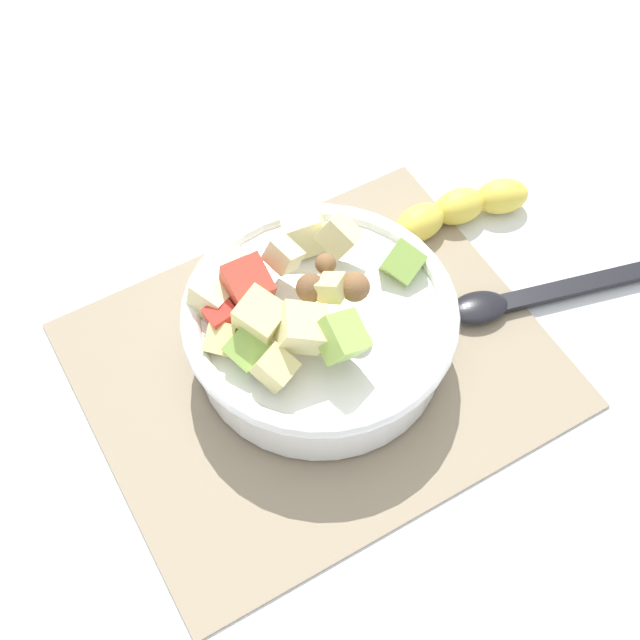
{
  "coord_description": "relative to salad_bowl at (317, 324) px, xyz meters",
  "views": [
    {
      "loc": [
        0.2,
        0.35,
        0.68
      ],
      "look_at": [
        -0.01,
        -0.01,
        0.05
      ],
      "focal_mm": 48.91,
      "sensor_mm": 36.0,
      "label": 1
    }
  ],
  "objects": [
    {
      "name": "placemat",
      "position": [
        0.01,
        0.01,
        -0.05
      ],
      "size": [
        0.41,
        0.33,
        0.01
      ],
      "primitive_type": "cube",
      "color": "gray",
      "rests_on": "ground_plane"
    },
    {
      "name": "salad_bowl",
      "position": [
        0.0,
        0.0,
        0.0
      ],
      "size": [
        0.24,
        0.24,
        0.12
      ],
      "color": "white",
      "rests_on": "placemat"
    },
    {
      "name": "serving_spoon",
      "position": [
        -0.2,
        0.05,
        -0.04
      ],
      "size": [
        0.22,
        0.08,
        0.01
      ],
      "color": "black",
      "rests_on": "placemat"
    },
    {
      "name": "banana_whole",
      "position": [
        -0.2,
        -0.07,
        -0.03
      ],
      "size": [
        0.15,
        0.06,
        0.04
      ],
      "color": "yellow",
      "rests_on": "ground_plane"
    },
    {
      "name": "ground_plane",
      "position": [
        0.01,
        0.01,
        -0.05
      ],
      "size": [
        2.4,
        2.4,
        0.0
      ],
      "primitive_type": "plane",
      "color": "silver"
    }
  ]
}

